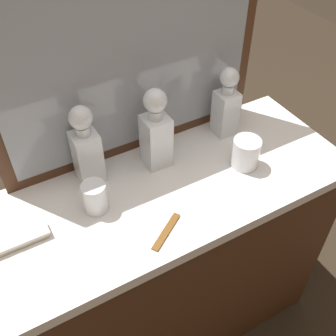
{
  "coord_description": "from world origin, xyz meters",
  "views": [
    {
      "loc": [
        -0.44,
        -0.77,
        1.79
      ],
      "look_at": [
        0.0,
        0.0,
        0.95
      ],
      "focal_mm": 43.7,
      "sensor_mm": 36.0,
      "label": 1
    }
  ],
  "objects": [
    {
      "name": "dresser_mirror",
      "position": [
        0.0,
        0.22,
        1.18
      ],
      "size": [
        0.89,
        0.03,
        0.62
      ],
      "color": "#472816",
      "rests_on": "dresser"
    },
    {
      "name": "silver_brush_right",
      "position": [
        -0.46,
        0.02,
        0.88
      ],
      "size": [
        0.17,
        0.06,
        0.02
      ],
      "color": "#B7A88C",
      "rests_on": "dresser"
    },
    {
      "name": "crystal_tumbler_far_right",
      "position": [
        -0.23,
        0.03,
        0.92
      ],
      "size": [
        0.07,
        0.07,
        0.1
      ],
      "color": "white",
      "rests_on": "dresser"
    },
    {
      "name": "dresser",
      "position": [
        0.0,
        0.0,
        0.44
      ],
      "size": [
        1.2,
        0.48,
        0.87
      ],
      "color": "#472816",
      "rests_on": "ground_plane"
    },
    {
      "name": "crystal_tumbler_center",
      "position": [
        0.27,
        -0.04,
        0.92
      ],
      "size": [
        0.09,
        0.09,
        0.1
      ],
      "color": "white",
      "rests_on": "dresser"
    },
    {
      "name": "crystal_decanter_left",
      "position": [
        -0.19,
        0.16,
        0.98
      ],
      "size": [
        0.08,
        0.08,
        0.27
      ],
      "color": "white",
      "rests_on": "dresser"
    },
    {
      "name": "crystal_decanter_rear",
      "position": [
        0.02,
        0.12,
        0.98
      ],
      "size": [
        0.08,
        0.08,
        0.28
      ],
      "color": "white",
      "rests_on": "dresser"
    },
    {
      "name": "tortoiseshell_comb",
      "position": [
        -0.09,
        -0.15,
        0.87
      ],
      "size": [
        0.13,
        0.1,
        0.01
      ],
      "color": "brown",
      "rests_on": "dresser"
    },
    {
      "name": "ground_plane",
      "position": [
        0.0,
        0.0,
        0.0
      ],
      "size": [
        6.0,
        6.0,
        0.0
      ],
      "primitive_type": "plane",
      "color": "#2D2319"
    },
    {
      "name": "crystal_decanter_front",
      "position": [
        0.31,
        0.14,
        0.97
      ],
      "size": [
        0.07,
        0.07,
        0.26
      ],
      "color": "white",
      "rests_on": "dresser"
    }
  ]
}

